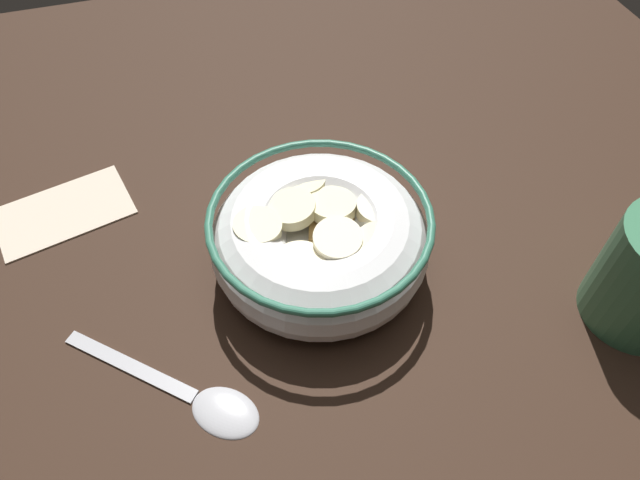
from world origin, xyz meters
The scene contains 4 objects.
ground_plane centered at (0.00, 0.00, -1.00)cm, with size 93.09×93.09×2.00cm, color #332116.
cereal_bowl centered at (0.02, 0.00, 3.20)cm, with size 16.50×16.50×5.94cm.
spoon centered at (-10.82, -8.64, 0.35)cm, with size 12.83×12.00×0.80cm.
folded_napkin centered at (-19.25, 11.54, 0.15)cm, with size 10.86×6.52×0.30cm, color beige.
Camera 1 is at (-7.84, -25.78, 36.70)cm, focal length 32.32 mm.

